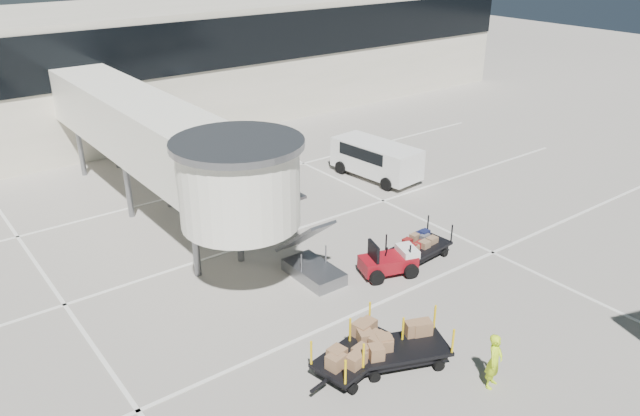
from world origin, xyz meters
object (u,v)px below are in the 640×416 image
Objects in this scene: suitcase_cart at (419,248)px; box_cart_near at (399,347)px; baggage_tug at (389,262)px; box_cart_far at (360,351)px; ground_worker at (494,361)px; minivan at (374,157)px.

box_cart_near reaches higher than suitcase_cart.
box_cart_far is (-4.75, -3.74, 0.03)m from baggage_tug.
ground_worker reaches higher than suitcase_cart.
suitcase_cart is at bearing 62.01° from box_cart_near.
minivan is (6.71, 8.49, 0.63)m from baggage_tug.
baggage_tug is 6.04m from box_cart_far.
box_cart_far is 0.71× the size of minivan.
minivan is (8.84, 15.38, 0.26)m from ground_worker.
box_cart_near is at bearing -111.83° from baggage_tug.
box_cart_far is 2.07× the size of ground_worker.
box_cart_far is at bearing -123.84° from baggage_tug.
baggage_tug is at bearing 72.76° from box_cart_near.
baggage_tug is 0.47× the size of minivan.
ground_worker is (-2.13, -6.88, 0.37)m from baggage_tug.
box_cart_far is at bearing 174.63° from box_cart_near.
baggage_tug is 1.36× the size of ground_worker.
box_cart_near is at bearing 102.41° from ground_worker.
minivan is (10.32, 12.83, 0.59)m from box_cart_near.
suitcase_cart is at bearing -126.23° from minivan.
minivan reaches higher than ground_worker.
box_cart_far reaches higher than suitcase_cart.
box_cart_far is at bearing -154.62° from suitcase_cart.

